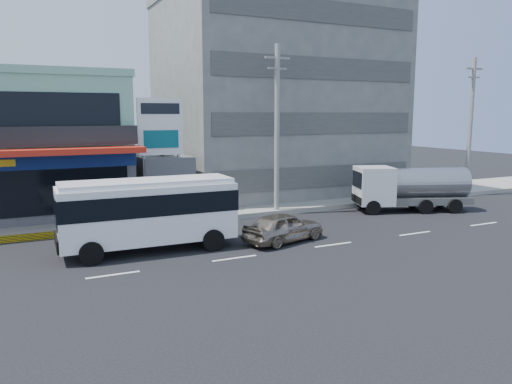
# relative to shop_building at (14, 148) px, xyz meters

# --- Properties ---
(ground) EXTENTS (120.00, 120.00, 0.00)m
(ground) POSITION_rel_shop_building_xyz_m (8.00, -13.95, -4.00)
(ground) COLOR black
(ground) RESTS_ON ground
(sidewalk) EXTENTS (70.00, 5.00, 0.30)m
(sidewalk) POSITION_rel_shop_building_xyz_m (13.00, -4.45, -3.85)
(sidewalk) COLOR gray
(sidewalk) RESTS_ON ground
(shop_building) EXTENTS (12.40, 11.70, 8.00)m
(shop_building) POSITION_rel_shop_building_xyz_m (0.00, 0.00, 0.00)
(shop_building) COLOR #434247
(shop_building) RESTS_ON ground
(concrete_building) EXTENTS (16.00, 12.00, 14.00)m
(concrete_building) POSITION_rel_shop_building_xyz_m (18.00, 1.05, 3.00)
(concrete_building) COLOR gray
(concrete_building) RESTS_ON ground
(gap_structure) EXTENTS (3.00, 6.00, 3.50)m
(gap_structure) POSITION_rel_shop_building_xyz_m (8.00, -1.95, -2.25)
(gap_structure) COLOR #434247
(gap_structure) RESTS_ON ground
(satellite_dish) EXTENTS (1.50, 1.50, 0.15)m
(satellite_dish) POSITION_rel_shop_building_xyz_m (8.00, -2.95, -0.42)
(satellite_dish) COLOR slate
(satellite_dish) RESTS_ON gap_structure
(billboard) EXTENTS (2.60, 0.18, 6.90)m
(billboard) POSITION_rel_shop_building_xyz_m (7.50, -4.75, 0.93)
(billboard) COLOR gray
(billboard) RESTS_ON ground
(utility_pole_near) EXTENTS (1.60, 0.30, 10.00)m
(utility_pole_near) POSITION_rel_shop_building_xyz_m (14.00, -6.55, 1.15)
(utility_pole_near) COLOR #999993
(utility_pole_near) RESTS_ON ground
(utility_pole_far) EXTENTS (1.60, 0.30, 10.00)m
(utility_pole_far) POSITION_rel_shop_building_xyz_m (30.00, -6.55, 1.15)
(utility_pole_far) COLOR #999993
(utility_pole_far) RESTS_ON ground
(minibus) EXTENTS (7.66, 2.85, 3.18)m
(minibus) POSITION_rel_shop_building_xyz_m (5.08, -11.19, -2.10)
(minibus) COLOR white
(minibus) RESTS_ON ground
(sedan) EXTENTS (4.51, 2.75, 1.44)m
(sedan) POSITION_rel_shop_building_xyz_m (11.20, -12.45, -3.28)
(sedan) COLOR tan
(sedan) RESTS_ON ground
(tanker_truck) EXTENTS (7.34, 4.39, 2.79)m
(tanker_truck) POSITION_rel_shop_building_xyz_m (21.84, -9.19, -2.50)
(tanker_truck) COLOR silver
(tanker_truck) RESTS_ON ground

